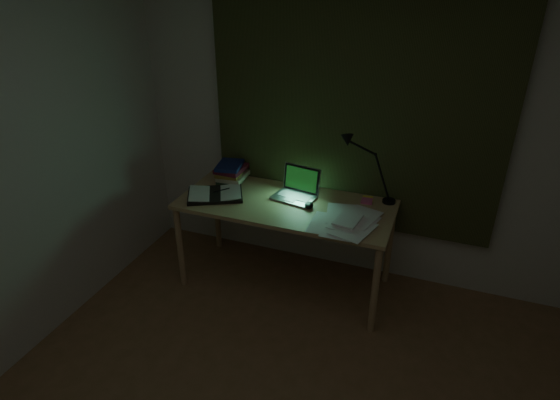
# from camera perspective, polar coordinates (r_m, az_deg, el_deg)

# --- Properties ---
(wall_back) EXTENTS (3.50, 0.00, 2.50)m
(wall_back) POSITION_cam_1_polar(r_m,az_deg,el_deg) (3.62, 8.93, 8.86)
(wall_back) COLOR beige
(wall_back) RESTS_ON ground
(curtain) EXTENTS (2.20, 0.06, 2.00)m
(curtain) POSITION_cam_1_polar(r_m,az_deg,el_deg) (3.52, 9.02, 11.76)
(curtain) COLOR #32361B
(curtain) RESTS_ON wall_back
(desk) EXTENTS (1.62, 0.71, 0.74)m
(desk) POSITION_cam_1_polar(r_m,az_deg,el_deg) (3.71, 0.65, -5.42)
(desk) COLOR tan
(desk) RESTS_ON floor
(laptop) EXTENTS (0.37, 0.40, 0.22)m
(laptop) POSITION_cam_1_polar(r_m,az_deg,el_deg) (3.54, 1.70, 1.80)
(laptop) COLOR #B7B6BB
(laptop) RESTS_ON desk
(open_textbook) EXTENTS (0.51, 0.46, 0.04)m
(open_textbook) POSITION_cam_1_polar(r_m,az_deg,el_deg) (3.65, -7.92, 0.73)
(open_textbook) COLOR silver
(open_textbook) RESTS_ON desk
(book_stack) EXTENTS (0.22, 0.26, 0.17)m
(book_stack) POSITION_cam_1_polar(r_m,az_deg,el_deg) (3.86, -5.96, 3.41)
(book_stack) COLOR silver
(book_stack) RESTS_ON desk
(loose_papers) EXTENTS (0.45, 0.47, 0.02)m
(loose_papers) POSITION_cam_1_polar(r_m,az_deg,el_deg) (3.32, 7.46, -2.22)
(loose_papers) COLOR white
(loose_papers) RESTS_ON desk
(mouse) EXTENTS (0.09, 0.12, 0.04)m
(mouse) POSITION_cam_1_polar(r_m,az_deg,el_deg) (3.46, 3.55, -0.65)
(mouse) COLOR black
(mouse) RESTS_ON desk
(sticky_yellow) EXTENTS (0.09, 0.09, 0.02)m
(sticky_yellow) POSITION_cam_1_polar(r_m,az_deg,el_deg) (3.63, 10.64, 0.13)
(sticky_yellow) COLOR yellow
(sticky_yellow) RESTS_ON desk
(sticky_pink) EXTENTS (0.09, 0.09, 0.02)m
(sticky_pink) POSITION_cam_1_polar(r_m,az_deg,el_deg) (3.59, 10.54, -0.13)
(sticky_pink) COLOR #F05D98
(sticky_pink) RESTS_ON desk
(desk_lamp) EXTENTS (0.38, 0.30, 0.54)m
(desk_lamp) POSITION_cam_1_polar(r_m,az_deg,el_deg) (3.51, 13.56, 3.59)
(desk_lamp) COLOR black
(desk_lamp) RESTS_ON desk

